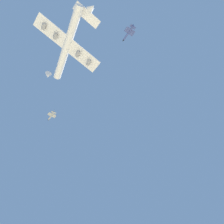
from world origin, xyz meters
The scene contains 3 objects.
carrier_jet centered at (37.26, 56.48, 161.71)m, with size 78.16×59.80×22.67m.
chase_jet_lead centered at (5.10, 17.23, 161.97)m, with size 15.22×8.31×4.00m.
chase_jet_left_wing centered at (108.60, 45.58, 146.41)m, with size 15.29×8.52×4.00m.
Camera 1 is at (-43.69, 58.77, 4.28)m, focal length 31.81 mm.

